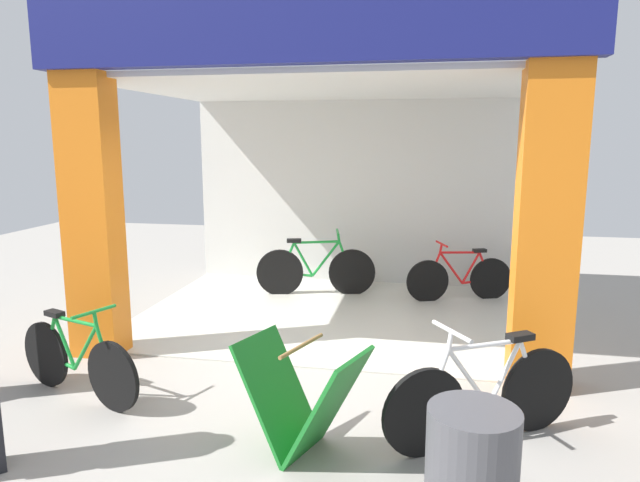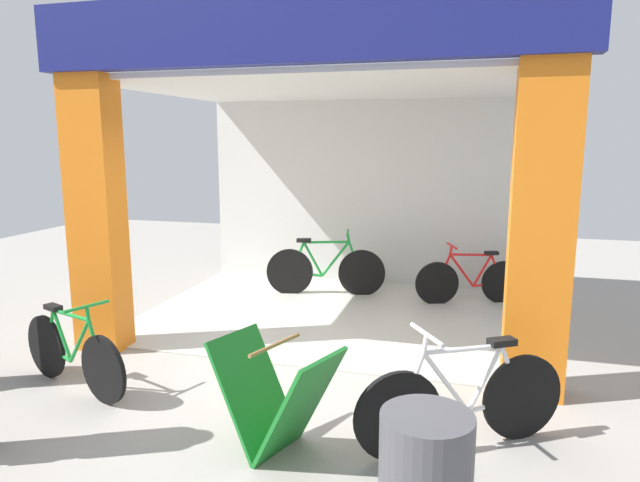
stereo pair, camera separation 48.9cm
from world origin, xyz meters
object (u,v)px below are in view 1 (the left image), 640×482
at_px(bicycle_inside_1, 316,270).
at_px(bicycle_parked_0, 484,396).
at_px(trash_bin, 471,479).
at_px(bicycle_inside_0, 460,278).
at_px(bicycle_parked_1, 77,361).
at_px(sandwich_board_sign, 302,399).

relative_size(bicycle_inside_1, bicycle_parked_0, 1.18).
bearing_deg(trash_bin, bicycle_parked_0, 81.30).
distance_m(bicycle_inside_0, trash_bin, 5.09).
xyz_separation_m(bicycle_inside_0, bicycle_parked_1, (-3.51, -3.81, 0.00)).
bearing_deg(bicycle_inside_1, bicycle_inside_0, 2.36).
relative_size(bicycle_parked_0, trash_bin, 1.79).
relative_size(bicycle_inside_0, trash_bin, 1.80).
bearing_deg(bicycle_parked_1, trash_bin, -21.15).
distance_m(bicycle_parked_0, bicycle_parked_1, 3.49).
height_order(bicycle_inside_1, bicycle_parked_1, bicycle_inside_1).
bearing_deg(bicycle_parked_1, sandwich_board_sign, -13.61).
relative_size(bicycle_inside_1, trash_bin, 2.10).
height_order(bicycle_inside_0, bicycle_parked_0, bicycle_parked_0).
relative_size(bicycle_parked_0, bicycle_parked_1, 1.00).
height_order(bicycle_parked_1, trash_bin, bicycle_parked_1).
relative_size(bicycle_inside_1, sandwich_board_sign, 1.68).
relative_size(bicycle_parked_1, sandwich_board_sign, 1.43).
bearing_deg(bicycle_inside_0, bicycle_inside_1, -177.64).
distance_m(bicycle_parked_0, sandwich_board_sign, 1.38).
height_order(bicycle_parked_0, bicycle_parked_1, bicycle_parked_0).
relative_size(bicycle_inside_0, bicycle_parked_1, 1.00).
height_order(sandwich_board_sign, trash_bin, sandwich_board_sign).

